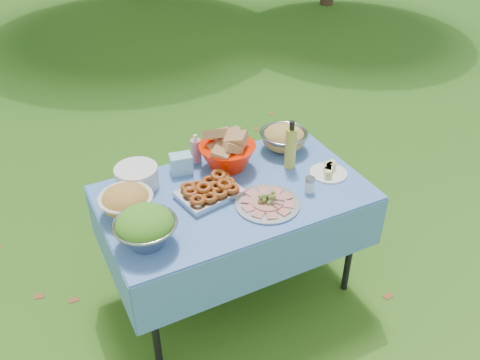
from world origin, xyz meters
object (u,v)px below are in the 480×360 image
salad_bowl (145,227)px  plate_stack (137,177)px  bread_bowl (227,150)px  oil_bottle (291,145)px  picnic_table (235,243)px  pasta_bowl_steel (284,137)px  charcuterie_platter (268,199)px

salad_bowl → plate_stack: bearing=77.6°
plate_stack → bread_bowl: bread_bowl is taller
plate_stack → oil_bottle: size_ratio=0.80×
picnic_table → pasta_bowl_steel: size_ratio=4.97×
picnic_table → oil_bottle: oil_bottle is taller
salad_bowl → picnic_table: bearing=18.8°
picnic_table → oil_bottle: bearing=10.6°
oil_bottle → salad_bowl: bearing=-164.6°
plate_stack → salad_bowl: bearing=-102.4°
salad_bowl → charcuterie_platter: bearing=0.3°
picnic_table → charcuterie_platter: 0.47m
picnic_table → salad_bowl: size_ratio=4.79×
salad_bowl → plate_stack: (0.11, 0.49, -0.04)m
oil_bottle → picnic_table: bearing=-169.4°
picnic_table → salad_bowl: bearing=-161.2°
salad_bowl → bread_bowl: 0.78m
salad_bowl → oil_bottle: (0.97, 0.27, 0.05)m
salad_bowl → bread_bowl: size_ratio=0.91×
picnic_table → plate_stack: (-0.46, 0.30, 0.44)m
bread_bowl → oil_bottle: size_ratio=1.11×
pasta_bowl_steel → charcuterie_platter: 0.60m
bread_bowl → pasta_bowl_steel: 0.41m
picnic_table → pasta_bowl_steel: 0.72m
salad_bowl → plate_stack: 0.50m
bread_bowl → pasta_bowl_steel: size_ratio=1.15×
salad_bowl → pasta_bowl_steel: 1.15m
pasta_bowl_steel → oil_bottle: oil_bottle is taller
plate_stack → oil_bottle: 0.90m
salad_bowl → bread_bowl: bread_bowl is taller
picnic_table → charcuterie_platter: (0.11, -0.19, 0.42)m
bread_bowl → oil_bottle: 0.37m
salad_bowl → charcuterie_platter: (0.67, 0.00, -0.06)m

